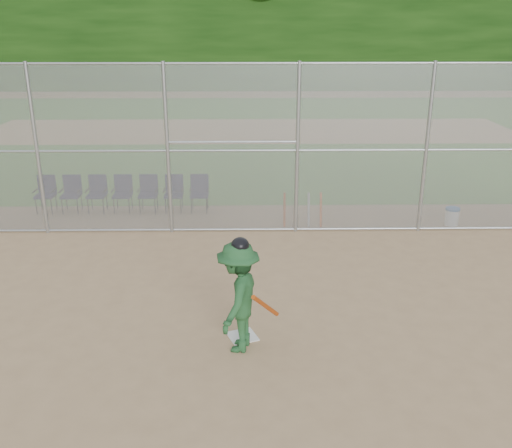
{
  "coord_description": "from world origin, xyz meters",
  "views": [
    {
      "loc": [
        -0.17,
        -7.96,
        4.92
      ],
      "look_at": [
        0.0,
        2.5,
        1.1
      ],
      "focal_mm": 40.0,
      "sensor_mm": 36.0,
      "label": 1
    }
  ],
  "objects_px": {
    "home_plate": "(242,336)",
    "batter_at_plate": "(239,296)",
    "water_cooler": "(452,216)",
    "chair_0": "(45,195)"
  },
  "relations": [
    {
      "from": "home_plate",
      "to": "water_cooler",
      "type": "bearing_deg",
      "value": 45.21
    },
    {
      "from": "water_cooler",
      "to": "home_plate",
      "type": "bearing_deg",
      "value": -134.79
    },
    {
      "from": "batter_at_plate",
      "to": "water_cooler",
      "type": "bearing_deg",
      "value": 46.63
    },
    {
      "from": "water_cooler",
      "to": "chair_0",
      "type": "relative_size",
      "value": 0.46
    },
    {
      "from": "water_cooler",
      "to": "chair_0",
      "type": "xyz_separation_m",
      "value": [
        -10.46,
        1.17,
        0.25
      ]
    },
    {
      "from": "home_plate",
      "to": "chair_0",
      "type": "xyz_separation_m",
      "value": [
        -5.26,
        6.41,
        0.47
      ]
    },
    {
      "from": "batter_at_plate",
      "to": "water_cooler",
      "type": "distance_m",
      "value": 7.68
    },
    {
      "from": "water_cooler",
      "to": "chair_0",
      "type": "bearing_deg",
      "value": 173.63
    },
    {
      "from": "batter_at_plate",
      "to": "home_plate",
      "type": "bearing_deg",
      "value": 81.04
    },
    {
      "from": "home_plate",
      "to": "batter_at_plate",
      "type": "height_order",
      "value": "batter_at_plate"
    }
  ]
}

